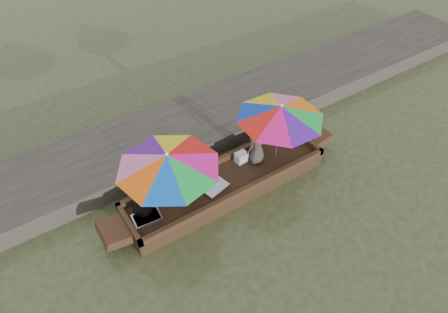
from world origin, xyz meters
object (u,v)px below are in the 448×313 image
tray_crayfish (147,218)px  umbrella_stern (278,131)px  cooking_pot (143,209)px  supply_bag (241,157)px  umbrella_bow (170,181)px  charcoal_grill (188,192)px  tray_scallop (215,187)px  boat_hull (226,185)px  vendor (257,144)px

tray_crayfish → umbrella_stern: bearing=0.7°
umbrella_stern → cooking_pot: bearing=176.9°
supply_bag → umbrella_bow: bearing=-171.4°
cooking_pot → charcoal_grill: size_ratio=1.11×
tray_crayfish → umbrella_bow: umbrella_bow is taller
umbrella_bow → tray_scallop: bearing=-4.5°
boat_hull → charcoal_grill: 1.01m
cooking_pot → tray_scallop: 1.65m
tray_crayfish → tray_scallop: tray_crayfish is taller
umbrella_bow → umbrella_stern: size_ratio=1.05×
supply_bag → umbrella_bow: size_ratio=0.13×
charcoal_grill → supply_bag: (1.59, 0.23, 0.04)m
vendor → supply_bag: bearing=-39.6°
tray_crayfish → umbrella_stern: umbrella_stern is taller
tray_scallop → umbrella_stern: (1.80, 0.08, 0.74)m
umbrella_stern → tray_crayfish: bearing=-179.3°
boat_hull → vendor: (0.94, 0.13, 0.71)m
boat_hull → supply_bag: supply_bag is taller
tray_crayfish → umbrella_stern: size_ratio=0.29×
tray_crayfish → charcoal_grill: charcoal_grill is taller
tray_crayfish → vendor: size_ratio=0.54×
umbrella_stern → umbrella_bow: bearing=180.0°
charcoal_grill → vendor: bearing=1.7°
cooking_pot → charcoal_grill: bearing=-6.0°
cooking_pot → charcoal_grill: 1.03m
tray_scallop → umbrella_stern: umbrella_stern is taller
cooking_pot → umbrella_stern: bearing=-3.1°
tray_crayfish → vendor: vendor is taller
boat_hull → charcoal_grill: bearing=175.6°
tray_crayfish → supply_bag: size_ratio=2.08×
supply_bag → umbrella_stern: 1.08m
cooking_pot → tray_crayfish: cooking_pot is taller
boat_hull → charcoal_grill: charcoal_grill is taller
cooking_pot → boat_hull: bearing=-5.3°
tray_scallop → vendor: 1.41m
charcoal_grill → umbrella_stern: size_ratio=0.19×
boat_hull → tray_scallop: size_ratio=8.36×
supply_bag → tray_scallop: bearing=-159.0°
umbrella_bow → charcoal_grill: bearing=10.6°
umbrella_bow → umbrella_stern: same height
tray_crayfish → umbrella_stern: (3.44, 0.04, 0.73)m
supply_bag → vendor: bearing=-28.4°
boat_hull → tray_crayfish: size_ratio=8.36×
tray_scallop → supply_bag: (0.99, 0.38, 0.10)m
cooking_pot → tray_scallop: cooking_pot is taller
tray_scallop → charcoal_grill: 0.63m
boat_hull → vendor: bearing=8.0°
supply_bag → tray_crayfish: bearing=-172.6°
boat_hull → tray_scallop: 0.43m
boat_hull → umbrella_bow: 1.66m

